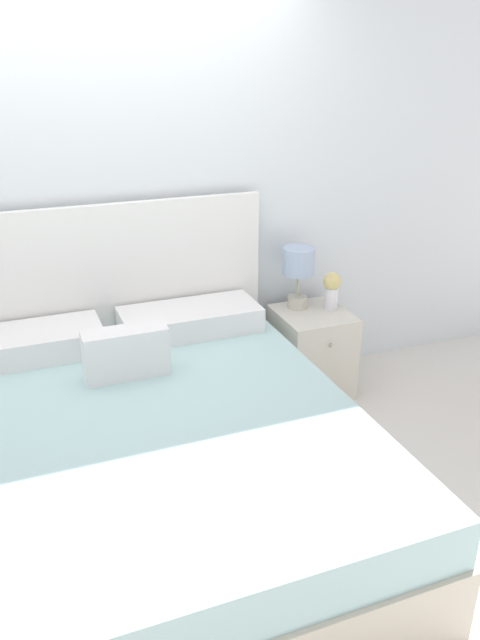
# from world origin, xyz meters

# --- Properties ---
(ground_plane) EXTENTS (12.00, 12.00, 0.00)m
(ground_plane) POSITION_xyz_m (0.00, 0.00, 0.00)
(ground_plane) COLOR silver
(wall_back) EXTENTS (8.00, 0.06, 2.60)m
(wall_back) POSITION_xyz_m (0.00, 0.07, 1.30)
(wall_back) COLOR white
(wall_back) RESTS_ON ground_plane
(bed) EXTENTS (1.93, 2.18, 1.28)m
(bed) POSITION_xyz_m (0.00, -1.01, 0.31)
(bed) COLOR beige
(bed) RESTS_ON ground_plane
(nightstand) EXTENTS (0.44, 0.48, 0.55)m
(nightstand) POSITION_xyz_m (1.25, -0.25, 0.27)
(nightstand) COLOR silver
(nightstand) RESTS_ON ground_plane
(table_lamp) EXTENTS (0.20, 0.20, 0.39)m
(table_lamp) POSITION_xyz_m (1.20, -0.14, 0.82)
(table_lamp) COLOR beige
(table_lamp) RESTS_ON nightstand
(flower_vase) EXTENTS (0.11, 0.11, 0.24)m
(flower_vase) POSITION_xyz_m (1.38, -0.24, 0.69)
(flower_vase) COLOR white
(flower_vase) RESTS_ON nightstand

